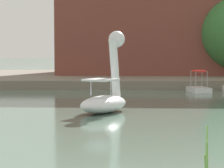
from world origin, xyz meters
The scene contains 5 objects.
shore_bank_far centered at (0.00, 33.51, 0.30)m, with size 110.44×20.77×0.60m, color slate.
swan_boat centered at (-0.85, 11.64, 0.81)m, with size 2.55×3.06×3.36m.
pedal_boat_red centered at (4.73, 21.37, 0.46)m, with size 1.36×1.97×1.42m.
parked_van centered at (0.30, 36.21, 1.58)m, with size 4.33×2.03×1.81m.
apartment_block centered at (4.23, 36.43, 6.47)m, with size 18.80×13.54×11.74m, color brown.
Camera 1 is at (-0.46, -6.71, 2.39)m, focal length 72.32 mm.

